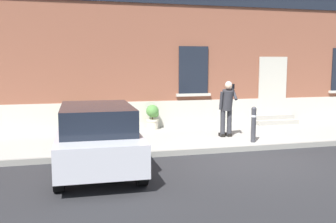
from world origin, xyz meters
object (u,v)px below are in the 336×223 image
object	(u,v)px
hatchback_car_silver	(97,136)
planter_terracotta	(79,119)
person_on_phone	(227,105)
bollard_far_left	(102,129)
planter_cream	(153,116)
bollard_near_person	(254,123)

from	to	relation	value
hatchback_car_silver	planter_terracotta	xyz separation A→B (m)	(-0.32, 4.08, -0.18)
planter_terracotta	person_on_phone	bearing A→B (deg)	-23.31
bollard_far_left	planter_cream	distance (m)	3.49
bollard_near_person	planter_terracotta	xyz separation A→B (m)	(-4.89, 2.84, -0.11)
bollard_near_person	planter_terracotta	distance (m)	5.65
planter_terracotta	bollard_near_person	bearing A→B (deg)	-30.15
bollard_far_left	person_on_phone	xyz separation A→B (m)	(3.90, 0.92, 0.43)
planter_terracotta	hatchback_car_silver	bearing A→B (deg)	-85.53
planter_terracotta	planter_cream	xyz separation A→B (m)	(2.51, 0.05, 0.00)
hatchback_car_silver	planter_cream	xyz separation A→B (m)	(2.19, 4.12, -0.18)
planter_cream	person_on_phone	bearing A→B (deg)	-45.41
bollard_far_left	planter_cream	world-z (taller)	bollard_far_left
planter_terracotta	planter_cream	distance (m)	2.51
bollard_near_person	planter_cream	xyz separation A→B (m)	(-2.38, 2.89, -0.11)
planter_cream	hatchback_car_silver	bearing A→B (deg)	-117.96
hatchback_car_silver	bollard_far_left	size ratio (longest dim) A/B	3.91
person_on_phone	bollard_far_left	bearing A→B (deg)	-157.05
hatchback_car_silver	bollard_near_person	xyz separation A→B (m)	(4.57, 1.24, -0.08)
hatchback_car_silver	bollard_near_person	bearing A→B (deg)	15.17
bollard_far_left	planter_cream	size ratio (longest dim) A/B	1.22
person_on_phone	planter_terracotta	size ratio (longest dim) A/B	2.02
person_on_phone	bollard_near_person	bearing A→B (deg)	-54.78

